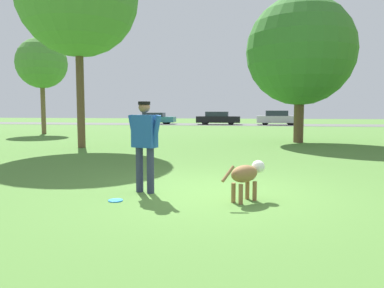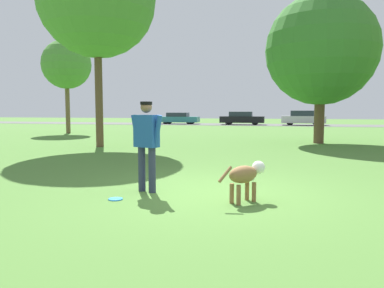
{
  "view_description": "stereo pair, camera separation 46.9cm",
  "coord_description": "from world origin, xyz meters",
  "px_view_note": "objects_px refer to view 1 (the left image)",
  "views": [
    {
      "loc": [
        0.84,
        -6.57,
        1.46
      ],
      "look_at": [
        -0.25,
        -0.42,
        0.9
      ],
      "focal_mm": 35.0,
      "sensor_mm": 36.0,
      "label": 1
    },
    {
      "loc": [
        1.3,
        -6.47,
        1.46
      ],
      "look_at": [
        -0.25,
        -0.42,
        0.9
      ],
      "focal_mm": 35.0,
      "sensor_mm": 36.0,
      "label": 2
    }
  ],
  "objects_px": {
    "person": "(145,139)",
    "parked_car_black": "(218,118)",
    "frisbee": "(115,200)",
    "tree_mid_center": "(300,51)",
    "dog": "(247,174)",
    "parked_car_teal": "(155,118)",
    "parked_car_silver": "(277,118)",
    "tree_far_left": "(42,63)"
  },
  "relations": [
    {
      "from": "dog",
      "to": "frisbee",
      "type": "bearing_deg",
      "value": 137.78
    },
    {
      "from": "dog",
      "to": "frisbee",
      "type": "xyz_separation_m",
      "value": [
        -2.09,
        -0.38,
        -0.43
      ]
    },
    {
      "from": "dog",
      "to": "parked_car_black",
      "type": "distance_m",
      "value": 32.43
    },
    {
      "from": "tree_far_left",
      "to": "frisbee",
      "type": "bearing_deg",
      "value": -55.13
    },
    {
      "from": "person",
      "to": "parked_car_teal",
      "type": "relative_size",
      "value": 0.38
    },
    {
      "from": "frisbee",
      "to": "tree_far_left",
      "type": "xyz_separation_m",
      "value": [
        -10.91,
        15.65,
        4.32
      ]
    },
    {
      "from": "frisbee",
      "to": "parked_car_teal",
      "type": "relative_size",
      "value": 0.05
    },
    {
      "from": "frisbee",
      "to": "parked_car_black",
      "type": "height_order",
      "value": "parked_car_black"
    },
    {
      "from": "parked_car_teal",
      "to": "person",
      "type": "bearing_deg",
      "value": -76.76
    },
    {
      "from": "person",
      "to": "parked_car_silver",
      "type": "distance_m",
      "value": 32.25
    },
    {
      "from": "tree_far_left",
      "to": "parked_car_black",
      "type": "distance_m",
      "value": 19.54
    },
    {
      "from": "person",
      "to": "dog",
      "type": "xyz_separation_m",
      "value": [
        1.81,
        -0.32,
        -0.52
      ]
    },
    {
      "from": "frisbee",
      "to": "parked_car_black",
      "type": "bearing_deg",
      "value": 93.23
    },
    {
      "from": "frisbee",
      "to": "parked_car_black",
      "type": "distance_m",
      "value": 32.63
    },
    {
      "from": "frisbee",
      "to": "tree_mid_center",
      "type": "xyz_separation_m",
      "value": [
        4.06,
        11.97,
        4.09
      ]
    },
    {
      "from": "person",
      "to": "parked_car_black",
      "type": "height_order",
      "value": "person"
    },
    {
      "from": "parked_car_black",
      "to": "person",
      "type": "bearing_deg",
      "value": -87.7
    },
    {
      "from": "parked_car_silver",
      "to": "frisbee",
      "type": "bearing_deg",
      "value": -98.09
    },
    {
      "from": "parked_car_black",
      "to": "parked_car_silver",
      "type": "distance_m",
      "value": 5.94
    },
    {
      "from": "parked_car_teal",
      "to": "frisbee",
      "type": "bearing_deg",
      "value": -77.53
    },
    {
      "from": "parked_car_silver",
      "to": "parked_car_black",
      "type": "bearing_deg",
      "value": -179.52
    },
    {
      "from": "person",
      "to": "frisbee",
      "type": "distance_m",
      "value": 1.21
    },
    {
      "from": "dog",
      "to": "frisbee",
      "type": "relative_size",
      "value": 3.69
    },
    {
      "from": "person",
      "to": "tree_far_left",
      "type": "relative_size",
      "value": 0.27
    },
    {
      "from": "frisbee",
      "to": "parked_car_black",
      "type": "relative_size",
      "value": 0.05
    },
    {
      "from": "dog",
      "to": "tree_mid_center",
      "type": "xyz_separation_m",
      "value": [
        1.97,
        11.59,
        3.66
      ]
    },
    {
      "from": "person",
      "to": "parked_car_black",
      "type": "xyz_separation_m",
      "value": [
        -2.12,
        31.87,
        -0.3
      ]
    },
    {
      "from": "tree_mid_center",
      "to": "frisbee",
      "type": "bearing_deg",
      "value": -108.72
    },
    {
      "from": "dog",
      "to": "frisbee",
      "type": "height_order",
      "value": "dog"
    },
    {
      "from": "frisbee",
      "to": "parked_car_teal",
      "type": "distance_m",
      "value": 34.23
    },
    {
      "from": "tree_mid_center",
      "to": "parked_car_teal",
      "type": "xyz_separation_m",
      "value": [
        -12.74,
        21.13,
        -3.49
      ]
    },
    {
      "from": "dog",
      "to": "parked_car_silver",
      "type": "relative_size",
      "value": 0.21
    },
    {
      "from": "parked_car_silver",
      "to": "tree_far_left",
      "type": "bearing_deg",
      "value": -132.28
    },
    {
      "from": "person",
      "to": "parked_car_silver",
      "type": "relative_size",
      "value": 0.39
    },
    {
      "from": "tree_mid_center",
      "to": "parked_car_teal",
      "type": "height_order",
      "value": "tree_mid_center"
    },
    {
      "from": "dog",
      "to": "tree_mid_center",
      "type": "bearing_deg",
      "value": 27.86
    },
    {
      "from": "dog",
      "to": "person",
      "type": "bearing_deg",
      "value": 117.53
    },
    {
      "from": "parked_car_teal",
      "to": "parked_car_black",
      "type": "bearing_deg",
      "value": -6.69
    },
    {
      "from": "tree_mid_center",
      "to": "tree_far_left",
      "type": "bearing_deg",
      "value": 166.18
    },
    {
      "from": "person",
      "to": "dog",
      "type": "relative_size",
      "value": 1.87
    },
    {
      "from": "frisbee",
      "to": "tree_mid_center",
      "type": "bearing_deg",
      "value": 71.28
    },
    {
      "from": "dog",
      "to": "tree_mid_center",
      "type": "height_order",
      "value": "tree_mid_center"
    }
  ]
}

